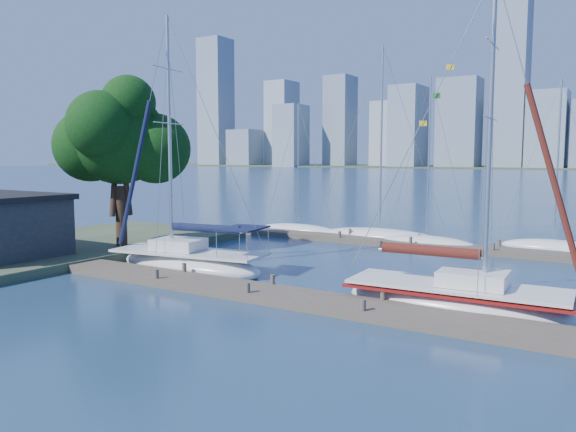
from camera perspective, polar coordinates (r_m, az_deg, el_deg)
The scene contains 11 objects.
ground at distance 23.39m, azimuth -2.80°, elevation -8.28°, with size 700.00×700.00×0.00m, color #17304A.
near_dock at distance 23.35m, azimuth -2.80°, elevation -7.81°, with size 26.00×2.00×0.40m, color #484035.
far_dock at distance 36.74m, azimuth 14.24°, elevation -2.95°, with size 30.00×1.80×0.36m, color #484035.
shore at distance 37.33m, azimuth -22.02°, elevation -2.95°, with size 12.00×22.00×0.50m, color #38472D.
tree at distance 34.65m, azimuth -16.80°, elevation 7.83°, with size 7.70×7.03×10.39m.
sailboat_navy at distance 29.02m, azimuth -10.06°, elevation -3.53°, with size 9.03×4.09×13.36m.
sailboat_maroon at distance 22.11m, azimuth 16.77°, elevation -6.80°, with size 8.71×3.19×12.77m.
bg_boat_0 at distance 43.43m, azimuth 1.04°, elevation -1.36°, with size 6.91×3.09×10.12m.
bg_boat_1 at distance 39.79m, azimuth 9.30°, elevation -2.02°, with size 8.96×5.85×13.62m.
bg_boat_2 at distance 37.41m, azimuth 13.90°, elevation -2.68°, with size 6.66×4.28×11.14m.
bg_boat_3 at distance 38.49m, azimuth 25.37°, elevation -2.86°, with size 6.33×2.62×10.78m.
Camera 1 is at (12.93, -18.63, 5.76)m, focal length 35.00 mm.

